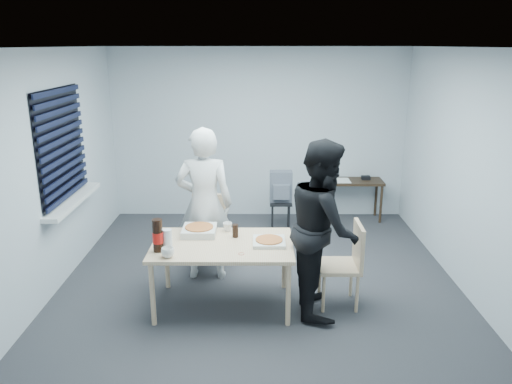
{
  "coord_description": "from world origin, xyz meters",
  "views": [
    {
      "loc": [
        -0.02,
        -5.11,
        2.63
      ],
      "look_at": [
        -0.04,
        0.1,
        1.08
      ],
      "focal_mm": 35.0,
      "sensor_mm": 36.0,
      "label": 1
    }
  ],
  "objects_px": {
    "chair_right": "(348,259)",
    "stool": "(281,208)",
    "backpack": "(281,187)",
    "mug_a": "(168,253)",
    "person_black": "(323,227)",
    "side_table": "(352,185)",
    "chair_far": "(209,226)",
    "soda_bottle": "(158,236)",
    "mug_b": "(227,227)",
    "dining_table": "(223,249)",
    "person_white": "(204,204)"
  },
  "relations": [
    {
      "from": "chair_right",
      "to": "stool",
      "type": "distance_m",
      "value": 2.27
    },
    {
      "from": "stool",
      "to": "backpack",
      "type": "height_order",
      "value": "backpack"
    },
    {
      "from": "backpack",
      "to": "mug_a",
      "type": "bearing_deg",
      "value": -91.26
    },
    {
      "from": "person_black",
      "to": "stool",
      "type": "height_order",
      "value": "person_black"
    },
    {
      "from": "chair_right",
      "to": "side_table",
      "type": "bearing_deg",
      "value": 78.98
    },
    {
      "from": "side_table",
      "to": "backpack",
      "type": "height_order",
      "value": "backpack"
    },
    {
      "from": "chair_right",
      "to": "mug_a",
      "type": "height_order",
      "value": "chair_right"
    },
    {
      "from": "chair_right",
      "to": "mug_a",
      "type": "relative_size",
      "value": 7.24
    },
    {
      "from": "chair_far",
      "to": "stool",
      "type": "distance_m",
      "value": 1.55
    },
    {
      "from": "person_black",
      "to": "soda_bottle",
      "type": "relative_size",
      "value": 5.4
    },
    {
      "from": "person_black",
      "to": "mug_a",
      "type": "bearing_deg",
      "value": 101.23
    },
    {
      "from": "person_black",
      "to": "mug_a",
      "type": "relative_size",
      "value": 14.39
    },
    {
      "from": "chair_far",
      "to": "mug_b",
      "type": "xyz_separation_m",
      "value": [
        0.26,
        -0.63,
        0.23
      ]
    },
    {
      "from": "chair_far",
      "to": "stool",
      "type": "bearing_deg",
      "value": 53.26
    },
    {
      "from": "mug_b",
      "to": "chair_right",
      "type": "bearing_deg",
      "value": -14.59
    },
    {
      "from": "side_table",
      "to": "stool",
      "type": "relative_size",
      "value": 2.12
    },
    {
      "from": "side_table",
      "to": "mug_b",
      "type": "xyz_separation_m",
      "value": [
        -1.77,
        -2.35,
        0.19
      ]
    },
    {
      "from": "dining_table",
      "to": "soda_bottle",
      "type": "bearing_deg",
      "value": -161.81
    },
    {
      "from": "stool",
      "to": "mug_a",
      "type": "height_order",
      "value": "mug_a"
    },
    {
      "from": "person_black",
      "to": "soda_bottle",
      "type": "bearing_deg",
      "value": 95.4
    },
    {
      "from": "person_white",
      "to": "mug_a",
      "type": "height_order",
      "value": "person_white"
    },
    {
      "from": "person_white",
      "to": "chair_far",
      "type": "bearing_deg",
      "value": -93.56
    },
    {
      "from": "side_table",
      "to": "backpack",
      "type": "relative_size",
      "value": 2.1
    },
    {
      "from": "mug_a",
      "to": "soda_bottle",
      "type": "xyz_separation_m",
      "value": [
        -0.12,
        0.14,
        0.11
      ]
    },
    {
      "from": "person_black",
      "to": "chair_far",
      "type": "bearing_deg",
      "value": 50.38
    },
    {
      "from": "dining_table",
      "to": "backpack",
      "type": "relative_size",
      "value": 3.18
    },
    {
      "from": "chair_far",
      "to": "backpack",
      "type": "height_order",
      "value": "same"
    },
    {
      "from": "chair_right",
      "to": "soda_bottle",
      "type": "relative_size",
      "value": 2.71
    },
    {
      "from": "mug_a",
      "to": "soda_bottle",
      "type": "height_order",
      "value": "soda_bottle"
    },
    {
      "from": "person_white",
      "to": "side_table",
      "type": "distance_m",
      "value": 2.89
    },
    {
      "from": "chair_far",
      "to": "person_white",
      "type": "bearing_deg",
      "value": -93.56
    },
    {
      "from": "dining_table",
      "to": "mug_b",
      "type": "distance_m",
      "value": 0.37
    },
    {
      "from": "person_white",
      "to": "soda_bottle",
      "type": "distance_m",
      "value": 0.96
    },
    {
      "from": "stool",
      "to": "mug_b",
      "type": "xyz_separation_m",
      "value": [
        -0.66,
        -1.86,
        0.41
      ]
    },
    {
      "from": "soda_bottle",
      "to": "person_white",
      "type": "bearing_deg",
      "value": 67.8
    },
    {
      "from": "stool",
      "to": "person_white",
      "type": "bearing_deg",
      "value": -121.62
    },
    {
      "from": "dining_table",
      "to": "person_black",
      "type": "distance_m",
      "value": 1.04
    },
    {
      "from": "dining_table",
      "to": "chair_far",
      "type": "bearing_deg",
      "value": 103.26
    },
    {
      "from": "chair_far",
      "to": "chair_right",
      "type": "distance_m",
      "value": 1.79
    },
    {
      "from": "person_white",
      "to": "backpack",
      "type": "relative_size",
      "value": 3.95
    },
    {
      "from": "dining_table",
      "to": "stool",
      "type": "bearing_deg",
      "value": 72.65
    },
    {
      "from": "backpack",
      "to": "chair_right",
      "type": "bearing_deg",
      "value": -51.06
    },
    {
      "from": "backpack",
      "to": "mug_a",
      "type": "relative_size",
      "value": 3.64
    },
    {
      "from": "chair_far",
      "to": "mug_a",
      "type": "distance_m",
      "value": 1.37
    },
    {
      "from": "chair_right",
      "to": "mug_b",
      "type": "height_order",
      "value": "chair_right"
    },
    {
      "from": "stool",
      "to": "mug_a",
      "type": "distance_m",
      "value": 2.84
    },
    {
      "from": "side_table",
      "to": "mug_a",
      "type": "distance_m",
      "value": 3.82
    },
    {
      "from": "person_white",
      "to": "mug_a",
      "type": "distance_m",
      "value": 1.07
    },
    {
      "from": "person_white",
      "to": "soda_bottle",
      "type": "height_order",
      "value": "person_white"
    },
    {
      "from": "mug_b",
      "to": "soda_bottle",
      "type": "xyz_separation_m",
      "value": [
        -0.64,
        -0.55,
        0.11
      ]
    }
  ]
}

